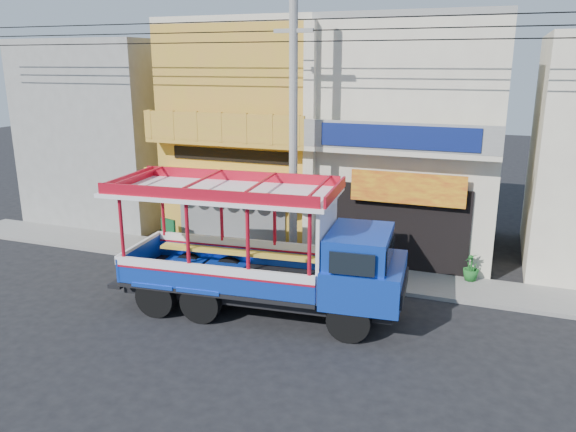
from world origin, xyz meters
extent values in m
plane|color=black|center=(0.00, 0.00, 0.00)|extent=(90.00, 90.00, 0.00)
cube|color=slate|center=(0.00, 4.00, 0.06)|extent=(30.00, 2.00, 0.12)
cube|color=gold|center=(-4.00, 8.00, 4.00)|extent=(6.00, 6.00, 8.00)
cube|color=#595B5E|center=(-4.00, 4.98, 1.40)|extent=(4.20, 0.10, 2.60)
cube|color=orange|center=(-4.00, 4.25, 3.05)|extent=(5.20, 1.50, 0.31)
cube|color=gold|center=(-4.00, 4.65, 4.05)|extent=(6.00, 0.70, 0.18)
cube|color=gold|center=(-4.00, 4.35, 4.60)|extent=(6.00, 0.12, 0.95)
cube|color=black|center=(-4.00, 4.97, 3.55)|extent=(4.50, 0.04, 0.45)
cube|color=beige|center=(-4.00, 8.00, 8.12)|extent=(6.00, 6.00, 0.24)
cube|color=beige|center=(2.00, 8.00, 4.00)|extent=(6.00, 6.00, 8.00)
cube|color=black|center=(2.00, 4.98, 1.50)|extent=(4.60, 0.12, 2.80)
cube|color=yellow|center=(2.30, 4.70, 2.90)|extent=(3.60, 0.05, 1.00)
cube|color=beige|center=(2.00, 4.65, 4.05)|extent=(6.00, 0.70, 0.18)
cube|color=gray|center=(2.00, 4.35, 4.55)|extent=(6.00, 0.12, 0.85)
cube|color=navy|center=(2.00, 4.28, 4.55)|extent=(4.80, 0.06, 0.70)
cube|color=gray|center=(2.00, 8.00, 8.12)|extent=(6.00, 6.00, 0.24)
cube|color=beige|center=(-1.00, 4.85, 4.00)|extent=(0.35, 0.30, 8.00)
cube|color=gray|center=(-11.00, 8.00, 3.80)|extent=(6.00, 6.00, 7.60)
cylinder|color=gray|center=(-1.00, 3.30, 4.50)|extent=(0.26, 0.26, 9.00)
cube|color=gray|center=(-1.00, 3.30, 7.60)|extent=(1.20, 0.12, 0.12)
cylinder|color=black|center=(0.00, 3.30, 7.30)|extent=(28.00, 0.04, 0.04)
cylinder|color=black|center=(0.00, 3.30, 7.60)|extent=(28.00, 0.04, 0.04)
cylinder|color=black|center=(0.00, 3.30, 7.90)|extent=(28.00, 0.04, 0.04)
cylinder|color=black|center=(1.78, -0.29, 0.55)|extent=(1.13, 0.40, 1.10)
cylinder|color=black|center=(1.60, 1.80, 0.55)|extent=(1.13, 0.40, 1.10)
cylinder|color=black|center=(-2.17, -0.63, 0.55)|extent=(1.13, 0.40, 1.10)
cylinder|color=black|center=(-2.35, 1.45, 0.55)|extent=(1.13, 0.40, 1.10)
cylinder|color=black|center=(-3.49, -0.75, 0.55)|extent=(1.13, 0.40, 1.10)
cylinder|color=black|center=(-3.67, 1.34, 0.55)|extent=(1.13, 0.40, 1.10)
cube|color=black|center=(-0.94, 0.52, 0.66)|extent=(7.54, 2.45, 0.31)
cube|color=#1139B7|center=(1.91, 0.77, 1.27)|extent=(2.19, 2.59, 0.99)
cube|color=#1139B7|center=(1.75, 0.76, 2.15)|extent=(1.73, 2.36, 0.83)
cube|color=black|center=(2.52, 0.82, 2.10)|extent=(0.23, 1.94, 0.61)
cube|color=black|center=(-1.85, 0.44, 0.88)|extent=(5.65, 2.89, 0.13)
cube|color=#1139B7|center=(-1.75, -0.72, 1.27)|extent=(5.45, 0.56, 0.66)
cube|color=white|center=(-1.75, -0.72, 1.57)|extent=(5.45, 0.57, 0.24)
cube|color=#1139B7|center=(-1.95, 1.61, 1.27)|extent=(5.45, 0.56, 0.66)
cube|color=white|center=(-1.95, 1.61, 1.57)|extent=(5.45, 0.57, 0.24)
cylinder|color=#B70E21|center=(-4.30, -0.92, 2.48)|extent=(0.11, 0.11, 1.76)
cylinder|color=#B70E21|center=(-4.50, 1.37, 2.48)|extent=(0.11, 0.11, 1.76)
cube|color=white|center=(0.89, 0.68, 2.12)|extent=(0.28, 2.23, 2.48)
cube|color=white|center=(-1.96, 0.44, 3.36)|extent=(6.33, 3.22, 0.11)
cube|color=#B70E21|center=(-1.96, 0.44, 3.56)|extent=(6.10, 3.09, 0.29)
cube|color=black|center=(-6.26, 4.29, 0.17)|extent=(0.64, 0.45, 0.10)
cube|color=#0C4620|center=(-6.26, 4.29, 0.70)|extent=(0.68, 0.26, 0.94)
imported|color=#1C6222|center=(1.32, 3.90, 0.56)|extent=(1.05, 1.01, 0.89)
imported|color=#1C6222|center=(1.71, 4.21, 0.58)|extent=(0.59, 0.64, 0.92)
imported|color=#1C6222|center=(4.41, 4.70, 0.57)|extent=(0.60, 0.60, 0.89)
camera|label=1|loc=(4.84, -12.69, 6.73)|focal=35.00mm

